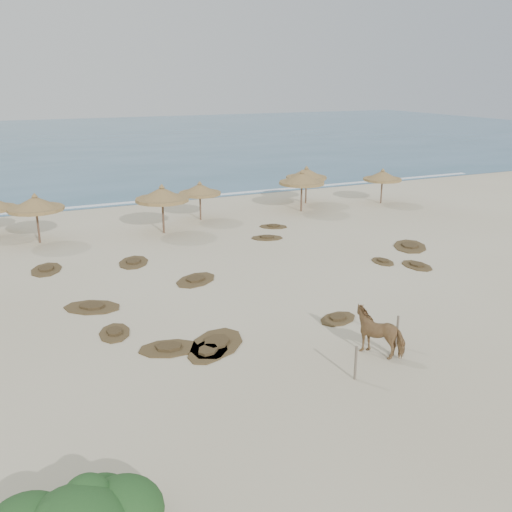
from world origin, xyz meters
The scene contains 26 objects.
ground centered at (0.00, 0.00, 0.00)m, with size 160.00×160.00×0.00m, color beige.
ocean centered at (0.00, 75.00, 0.00)m, with size 200.00×100.00×0.01m, color #25556F.
foam_line centered at (0.00, 26.00, 0.00)m, with size 70.00×0.60×0.01m, color white.
palapa_2 centered at (-6.86, 16.91, 2.36)m, with size 3.77×3.77×3.04m.
palapa_3 centered at (3.82, 18.39, 2.10)m, with size 2.94×2.94×2.71m.
palapa_4 centered at (0.53, 16.03, 2.45)m, with size 3.75×3.75×3.16m.
palapa_5 centered at (13.14, 20.09, 2.29)m, with size 3.94×3.94×2.96m.
palapa_6 centered at (11.45, 17.76, 2.41)m, with size 3.77×3.77×3.11m.
palapa_7 centered at (18.52, 17.63, 2.14)m, with size 2.98×2.98×2.76m.
horse centered at (3.08, -3.26, 0.83)m, with size 0.89×1.96×1.66m, color olive.
fence_post_near centered at (1.20, -4.52, 0.60)m, with size 0.09×0.09×1.19m, color #6F6153.
fence_post_far centered at (3.96, -3.11, 0.60)m, with size 0.09×0.09×1.21m, color #6F6153.
scrub_1 centered at (-5.68, 5.27, 0.05)m, with size 2.96×2.64×0.16m.
scrub_2 centered at (-5.31, 2.28, 0.05)m, with size 1.59×2.06×0.16m.
scrub_3 centered at (-0.50, 6.70, 0.05)m, with size 2.90×2.74×0.16m.
scrub_4 centered at (10.79, 3.98, 0.05)m, with size 1.28×1.95×0.16m.
scrub_5 centered at (12.77, 6.99, 0.05)m, with size 3.19×3.42×0.16m.
scrub_6 centered at (-7.00, 11.37, 0.05)m, with size 2.08×2.65×0.16m.
scrub_7 centered at (5.95, 12.13, 0.05)m, with size 2.27×1.89×0.16m.
scrub_9 centered at (-2.03, -0.22, 0.05)m, with size 3.19×3.28×0.16m.
scrub_10 centered at (7.53, 14.44, 0.05)m, with size 2.21×1.99×0.16m.
scrub_11 centered at (-3.77, 0.13, 0.05)m, with size 2.49×1.89×0.16m.
scrub_12 centered at (3.30, -0.17, 0.05)m, with size 2.08×1.70×0.16m.
scrub_13 centered at (-2.64, 10.71, 0.05)m, with size 2.30×2.76×0.16m.
scrub_14 centered at (9.57, 5.28, 0.05)m, with size 1.13×1.63×0.16m.
scrub_15 centered at (-2.55, -0.72, 0.05)m, with size 2.37×2.39×0.16m.
Camera 1 is at (-8.67, -18.33, 9.52)m, focal length 40.00 mm.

